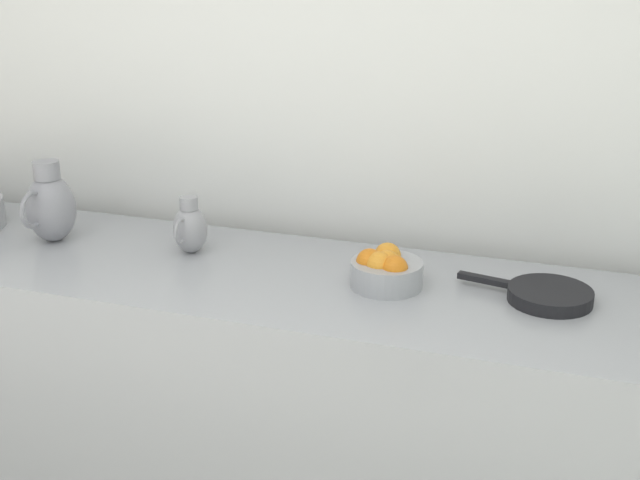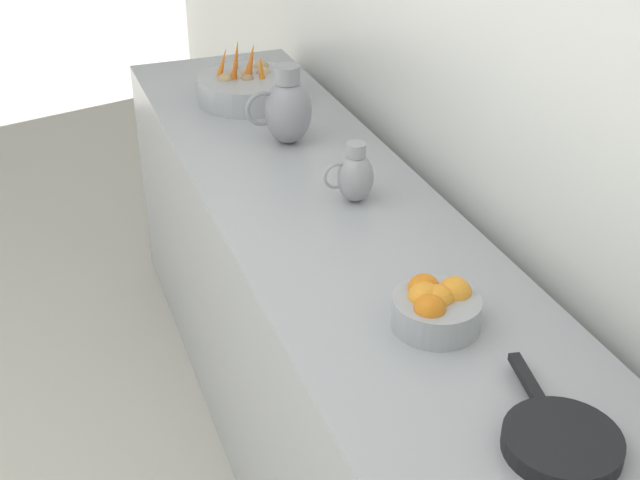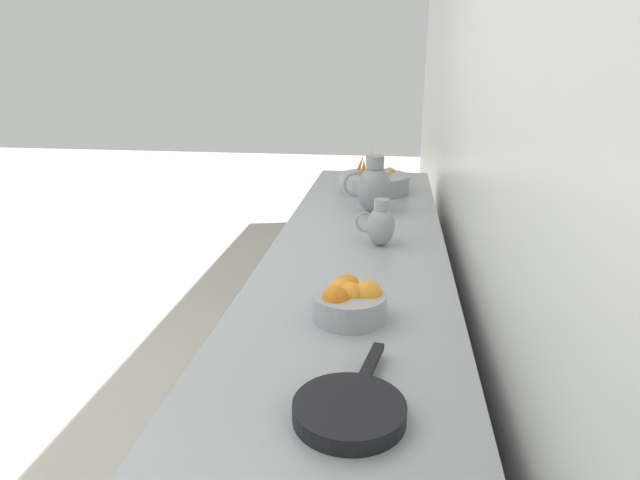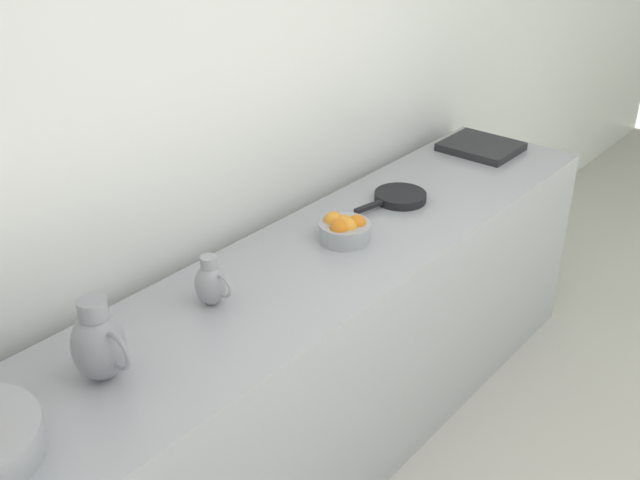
{
  "view_description": "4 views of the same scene",
  "coord_description": "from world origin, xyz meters",
  "px_view_note": "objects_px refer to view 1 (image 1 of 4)",
  "views": [
    {
      "loc": [
        0.39,
        0.64,
        1.78
      ],
      "look_at": [
        -1.5,
        0.0,
        1.04
      ],
      "focal_mm": 44.99,
      "sensor_mm": 36.0,
      "label": 1
    },
    {
      "loc": [
        -0.77,
        1.53,
        2.02
      ],
      "look_at": [
        -1.37,
        -0.08,
        1.03
      ],
      "focal_mm": 48.15,
      "sensor_mm": 36.0,
      "label": 2
    },
    {
      "loc": [
        -1.64,
        1.47,
        1.56
      ],
      "look_at": [
        -1.42,
        -0.09,
        1.04
      ],
      "focal_mm": 30.59,
      "sensor_mm": 36.0,
      "label": 3
    },
    {
      "loc": [
        -0.03,
        -1.77,
        2.24
      ],
      "look_at": [
        -1.42,
        -0.1,
        1.08
      ],
      "focal_mm": 41.87,
      "sensor_mm": 36.0,
      "label": 4
    }
  ],
  "objects_px": {
    "metal_pitcher_tall": "(50,206)",
    "metal_pitcher_short": "(190,228)",
    "skillet_on_counter": "(548,295)",
    "orange_bowl": "(385,269)"
  },
  "relations": [
    {
      "from": "metal_pitcher_tall",
      "to": "skillet_on_counter",
      "type": "bearing_deg",
      "value": 90.87
    },
    {
      "from": "orange_bowl",
      "to": "metal_pitcher_short",
      "type": "xyz_separation_m",
      "value": [
        -0.06,
        -0.61,
        0.03
      ]
    },
    {
      "from": "metal_pitcher_short",
      "to": "skillet_on_counter",
      "type": "height_order",
      "value": "metal_pitcher_short"
    },
    {
      "from": "metal_pitcher_tall",
      "to": "skillet_on_counter",
      "type": "xyz_separation_m",
      "value": [
        -0.02,
        1.48,
        -0.1
      ]
    },
    {
      "from": "orange_bowl",
      "to": "metal_pitcher_tall",
      "type": "height_order",
      "value": "metal_pitcher_tall"
    },
    {
      "from": "orange_bowl",
      "to": "metal_pitcher_short",
      "type": "relative_size",
      "value": 1.13
    },
    {
      "from": "metal_pitcher_short",
      "to": "skillet_on_counter",
      "type": "distance_m",
      "value": 1.03
    },
    {
      "from": "skillet_on_counter",
      "to": "metal_pitcher_short",
      "type": "bearing_deg",
      "value": -91.26
    },
    {
      "from": "metal_pitcher_tall",
      "to": "metal_pitcher_short",
      "type": "relative_size",
      "value": 1.47
    },
    {
      "from": "skillet_on_counter",
      "to": "orange_bowl",
      "type": "bearing_deg",
      "value": -84.72
    }
  ]
}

